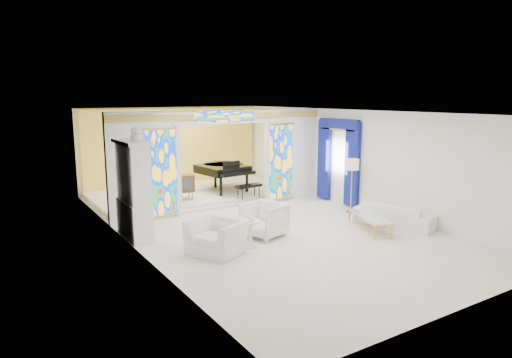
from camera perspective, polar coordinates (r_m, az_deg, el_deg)
floor at (r=12.42m, az=0.43°, el=-5.58°), size 12.00×12.00×0.00m
ceiling at (r=11.95m, az=0.45°, el=8.38°), size 7.00×12.00×0.02m
wall_back at (r=17.41m, az=-10.26°, el=3.89°), size 7.00×0.02×3.00m
wall_front at (r=7.84m, az=24.83°, el=-4.74°), size 7.00×0.02×3.00m
wall_left at (r=10.66m, az=-15.63°, el=-0.37°), size 0.02×12.00×3.00m
wall_right at (r=14.27m, az=12.39°, el=2.42°), size 0.02×12.00×3.00m
partition_wall at (r=13.78m, az=-4.03°, el=3.00°), size 7.00×0.22×3.00m
stained_glass_left at (r=12.92m, az=-11.75°, el=0.73°), size 0.90×0.04×2.40m
stained_glass_right at (r=14.80m, az=3.13°, el=2.14°), size 0.90×0.04×2.40m
stained_glass_transom at (r=13.59m, az=-3.88°, el=7.84°), size 2.00×0.04×0.34m
alcove_platform at (r=15.91m, az=-7.54°, el=-1.78°), size 6.80×3.80×0.18m
gold_curtain_back at (r=17.30m, az=-10.12°, el=3.86°), size 6.70×0.10×2.90m
chandelier at (r=15.58m, az=-6.92°, el=7.11°), size 0.48×0.48×0.30m
blue_drapes at (r=14.69m, az=10.21°, el=3.02°), size 0.14×1.85×2.65m
china_cabinet at (r=11.36m, az=-15.04°, el=-1.39°), size 0.56×1.46×2.72m
armchair_left at (r=10.09m, az=-4.89°, el=-7.22°), size 1.41×1.47×0.75m
armchair_right at (r=11.21m, az=1.03°, el=-5.11°), size 1.16×1.14×0.85m
sofa at (r=12.70m, az=17.00°, el=-4.28°), size 1.40×2.22×0.60m
side_table at (r=10.46m, az=-0.69°, el=-6.35°), size 0.60×0.60×0.62m
vase at (r=10.37m, az=-0.70°, el=-4.75°), size 0.21×0.21×0.17m
coffee_table at (r=12.11m, az=14.02°, el=-4.59°), size 1.14×1.80×0.39m
floor_lamp at (r=13.59m, az=11.92°, el=1.47°), size 0.51×0.51×1.60m
grand_piano at (r=15.86m, az=-4.03°, el=1.26°), size 1.83×2.84×1.08m
tv_console at (r=14.56m, az=-9.17°, el=-0.57°), size 0.71×0.51×0.78m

